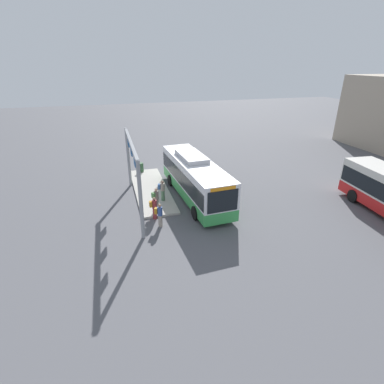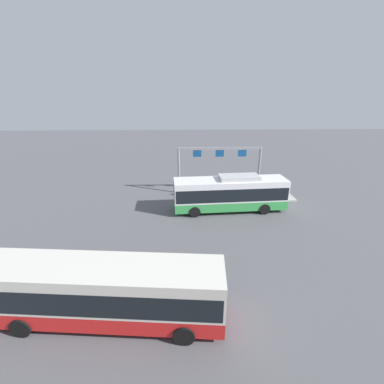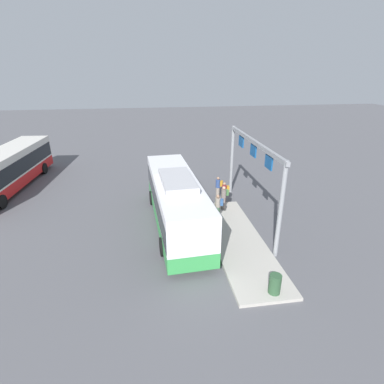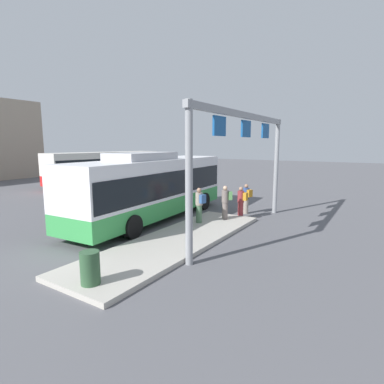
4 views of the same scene
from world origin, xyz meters
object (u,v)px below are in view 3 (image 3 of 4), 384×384
at_px(person_waiting_far, 218,206).
at_px(person_waiting_mid, 224,197).
at_px(person_boarding, 218,187).
at_px(person_waiting_near, 224,192).
at_px(bus_background_left, 8,167).
at_px(trash_bin, 275,284).
at_px(bus_main, 176,199).

bearing_deg(person_waiting_far, person_waiting_mid, -99.49).
xyz_separation_m(person_boarding, person_waiting_near, (-1.15, -0.18, 0.00)).
height_order(bus_background_left, person_boarding, bus_background_left).
bearing_deg(person_waiting_near, trash_bin, 89.14).
distance_m(bus_background_left, trash_bin, 22.24).
height_order(person_waiting_near, person_waiting_mid, person_waiting_mid).
bearing_deg(person_waiting_mid, bus_main, -4.38).
relative_size(person_waiting_far, trash_bin, 1.86).
bearing_deg(person_boarding, person_waiting_mid, 106.95).
relative_size(person_boarding, person_waiting_mid, 1.00).
bearing_deg(trash_bin, person_waiting_near, -1.22).
bearing_deg(bus_background_left, trash_bin, 51.99).
relative_size(person_boarding, person_waiting_near, 1.00).
xyz_separation_m(person_boarding, person_waiting_mid, (-2.29, 0.16, 0.16)).
bearing_deg(bus_background_left, bus_main, 61.93).
xyz_separation_m(person_waiting_near, person_waiting_far, (-2.48, 1.05, 0.16)).
xyz_separation_m(bus_main, person_waiting_mid, (1.50, -3.41, -0.76)).
bearing_deg(trash_bin, person_waiting_mid, 0.93).
relative_size(person_waiting_mid, person_waiting_far, 1.00).
distance_m(person_waiting_near, person_waiting_far, 2.70).
relative_size(bus_main, trash_bin, 11.87).
distance_m(bus_main, person_boarding, 5.29).
xyz_separation_m(bus_main, person_boarding, (3.80, -3.57, -0.92)).
distance_m(bus_main, bus_background_left, 15.13).
bearing_deg(person_waiting_mid, person_waiting_near, -134.63).
height_order(bus_background_left, trash_bin, bus_background_left).
bearing_deg(person_waiting_mid, person_waiting_far, 33.68).
relative_size(bus_main, person_waiting_far, 6.40).
height_order(person_boarding, person_waiting_near, same).
distance_m(bus_main, trash_bin, 7.85).
bearing_deg(person_waiting_near, person_waiting_mid, 73.90).
xyz_separation_m(person_boarding, trash_bin, (-10.69, 0.02, -0.28)).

